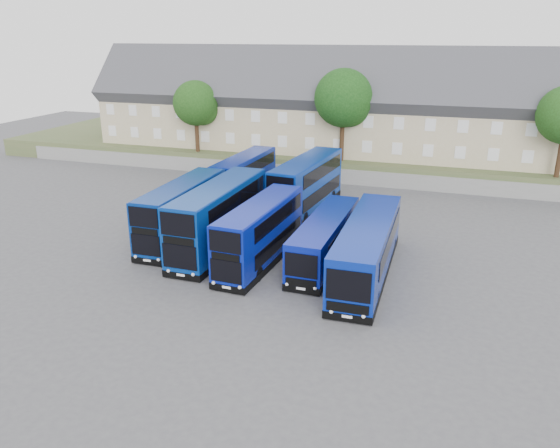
{
  "coord_description": "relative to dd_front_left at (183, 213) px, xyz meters",
  "views": [
    {
      "loc": [
        13.31,
        -28.57,
        14.4
      ],
      "look_at": [
        2.4,
        4.36,
        2.2
      ],
      "focal_mm": 35.0,
      "sensor_mm": 36.0,
      "label": 1
    }
  ],
  "objects": [
    {
      "name": "coach_east_a",
      "position": [
        10.79,
        -0.62,
        -0.58
      ],
      "size": [
        2.44,
        10.91,
        2.97
      ],
      "rotation": [
        0.0,
        0.0,
        -0.01
      ],
      "color": "#081898",
      "rests_on": "ground"
    },
    {
      "name": "earth_bank",
      "position": [
        5.24,
        29.09,
        -1.04
      ],
      "size": [
        80.0,
        20.0,
        2.0
      ],
      "primitive_type": "cube",
      "color": "#485932",
      "rests_on": "ground"
    },
    {
      "name": "dd_front_left",
      "position": [
        0.0,
        0.0,
        0.0
      ],
      "size": [
        2.51,
        10.49,
        4.15
      ],
      "rotation": [
        0.0,
        0.0,
        0.01
      ],
      "color": "navy",
      "rests_on": "ground"
    },
    {
      "name": "dd_rear_right",
      "position": [
        6.69,
        9.41,
        0.14
      ],
      "size": [
        3.62,
        11.34,
        4.43
      ],
      "rotation": [
        0.0,
        0.0,
        -0.1
      ],
      "color": "#082E96",
      "rests_on": "ground"
    },
    {
      "name": "tree_mid",
      "position": [
        7.39,
        20.69,
        6.03
      ],
      "size": [
        5.76,
        5.76,
        9.18
      ],
      "color": "#382314",
      "rests_on": "earth_bank"
    },
    {
      "name": "ground",
      "position": [
        5.24,
        -4.91,
        -2.04
      ],
      "size": [
        120.0,
        120.0,
        0.0
      ],
      "primitive_type": "plane",
      "color": "#48484D",
      "rests_on": "ground"
    },
    {
      "name": "coach_east_b",
      "position": [
        13.83,
        -2.1,
        -0.33
      ],
      "size": [
        2.89,
        12.79,
        3.48
      ],
      "rotation": [
        0.0,
        0.0,
        0.02
      ],
      "color": "#082297",
      "rests_on": "ground"
    },
    {
      "name": "dd_front_right",
      "position": [
        6.85,
        -2.23,
        -0.07
      ],
      "size": [
        2.86,
        10.2,
        4.01
      ],
      "rotation": [
        0.0,
        0.0,
        -0.05
      ],
      "color": "#081A99",
      "rests_on": "ground"
    },
    {
      "name": "dd_rear_left",
      "position": [
        0.39,
        11.09,
        -0.12
      ],
      "size": [
        2.69,
        9.96,
        3.92
      ],
      "rotation": [
        0.0,
        0.0,
        -0.04
      ],
      "color": "#071E8E",
      "rests_on": "ground"
    },
    {
      "name": "terrace_row",
      "position": [
        5.25,
        25.09,
        4.56
      ],
      "size": [
        54.0,
        10.4,
        11.2
      ],
      "color": "tan",
      "rests_on": "earth_bank"
    },
    {
      "name": "dd_front_mid",
      "position": [
        3.3,
        -0.87,
        0.19
      ],
      "size": [
        2.77,
        11.43,
        4.53
      ],
      "rotation": [
        0.0,
        0.0,
        -0.01
      ],
      "color": "navy",
      "rests_on": "ground"
    },
    {
      "name": "retaining_wall",
      "position": [
        5.24,
        19.09,
        -1.29
      ],
      "size": [
        70.0,
        0.4,
        1.5
      ],
      "primitive_type": "cube",
      "color": "slate",
      "rests_on": "ground"
    },
    {
      "name": "tree_west",
      "position": [
        -8.61,
        20.19,
        5.01
      ],
      "size": [
        4.8,
        4.8,
        7.65
      ],
      "color": "#382314",
      "rests_on": "earth_bank"
    }
  ]
}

